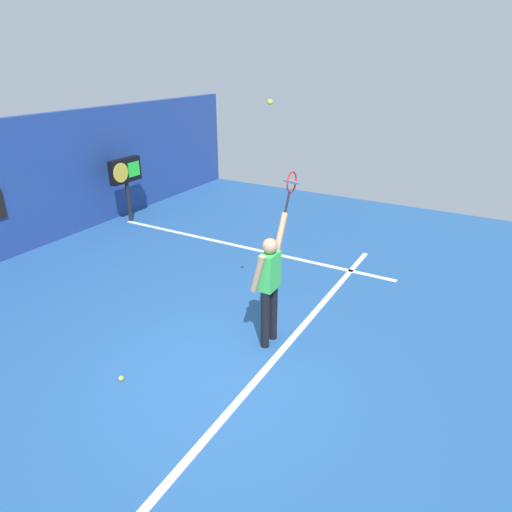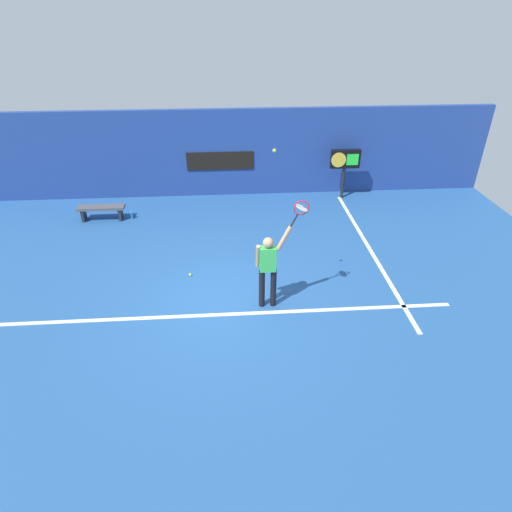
{
  "view_description": "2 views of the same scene",
  "coord_description": "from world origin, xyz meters",
  "px_view_note": "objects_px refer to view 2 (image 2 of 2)",
  "views": [
    {
      "loc": [
        -4.11,
        -2.97,
        3.97
      ],
      "look_at": [
        1.32,
        0.12,
        1.21
      ],
      "focal_mm": 31.61,
      "sensor_mm": 36.0,
      "label": 1
    },
    {
      "loc": [
        0.18,
        -7.95,
        5.87
      ],
      "look_at": [
        0.75,
        -0.08,
        1.15
      ],
      "focal_mm": 30.45,
      "sensor_mm": 36.0,
      "label": 2
    }
  ],
  "objects_px": {
    "tennis_player": "(268,266)",
    "spare_ball": "(190,275)",
    "tennis_racket": "(301,209)",
    "scoreboard_clock": "(345,161)",
    "court_bench": "(101,210)",
    "water_bottle": "(132,215)",
    "tennis_ball": "(274,151)"
  },
  "relations": [
    {
      "from": "tennis_player",
      "to": "spare_ball",
      "type": "height_order",
      "value": "tennis_player"
    },
    {
      "from": "tennis_player",
      "to": "tennis_racket",
      "type": "xyz_separation_m",
      "value": [
        0.62,
        -0.0,
        1.29
      ]
    },
    {
      "from": "scoreboard_clock",
      "to": "court_bench",
      "type": "bearing_deg",
      "value": -171.51
    },
    {
      "from": "court_bench",
      "to": "scoreboard_clock",
      "type": "bearing_deg",
      "value": 8.49
    },
    {
      "from": "court_bench",
      "to": "water_bottle",
      "type": "distance_m",
      "value": 0.9
    },
    {
      "from": "tennis_racket",
      "to": "tennis_ball",
      "type": "xyz_separation_m",
      "value": [
        -0.53,
        0.08,
        1.16
      ]
    },
    {
      "from": "tennis_player",
      "to": "tennis_ball",
      "type": "distance_m",
      "value": 2.45
    },
    {
      "from": "water_bottle",
      "to": "spare_ball",
      "type": "xyz_separation_m",
      "value": [
        1.97,
        -3.33,
        -0.09
      ]
    },
    {
      "from": "court_bench",
      "to": "tennis_ball",
      "type": "bearing_deg",
      "value": -44.03
    },
    {
      "from": "spare_ball",
      "to": "tennis_player",
      "type": "bearing_deg",
      "value": -36.08
    },
    {
      "from": "tennis_racket",
      "to": "water_bottle",
      "type": "xyz_separation_m",
      "value": [
        -4.36,
        4.62,
        -2.18
      ]
    },
    {
      "from": "court_bench",
      "to": "spare_ball",
      "type": "height_order",
      "value": "court_bench"
    },
    {
      "from": "tennis_racket",
      "to": "tennis_player",
      "type": "bearing_deg",
      "value": 179.61
    },
    {
      "from": "spare_ball",
      "to": "tennis_racket",
      "type": "bearing_deg",
      "value": -28.46
    },
    {
      "from": "tennis_racket",
      "to": "water_bottle",
      "type": "relative_size",
      "value": 2.58
    },
    {
      "from": "scoreboard_clock",
      "to": "tennis_player",
      "type": "bearing_deg",
      "value": -118.0
    },
    {
      "from": "water_bottle",
      "to": "tennis_player",
      "type": "bearing_deg",
      "value": -50.98
    },
    {
      "from": "court_bench",
      "to": "spare_ball",
      "type": "xyz_separation_m",
      "value": [
        2.84,
        -3.33,
        -0.3
      ]
    },
    {
      "from": "spare_ball",
      "to": "tennis_ball",
      "type": "bearing_deg",
      "value": -33.24
    },
    {
      "from": "tennis_ball",
      "to": "water_bottle",
      "type": "relative_size",
      "value": 0.28
    },
    {
      "from": "tennis_player",
      "to": "water_bottle",
      "type": "xyz_separation_m",
      "value": [
        -3.74,
        4.62,
        -0.89
      ]
    },
    {
      "from": "tennis_player",
      "to": "scoreboard_clock",
      "type": "height_order",
      "value": "tennis_player"
    },
    {
      "from": "tennis_racket",
      "to": "spare_ball",
      "type": "bearing_deg",
      "value": 151.54
    },
    {
      "from": "tennis_ball",
      "to": "spare_ball",
      "type": "distance_m",
      "value": 4.08
    },
    {
      "from": "court_bench",
      "to": "spare_ball",
      "type": "bearing_deg",
      "value": -49.49
    },
    {
      "from": "tennis_player",
      "to": "court_bench",
      "type": "relative_size",
      "value": 1.39
    },
    {
      "from": "tennis_racket",
      "to": "court_bench",
      "type": "height_order",
      "value": "tennis_racket"
    },
    {
      "from": "tennis_racket",
      "to": "scoreboard_clock",
      "type": "distance_m",
      "value": 6.35
    },
    {
      "from": "water_bottle",
      "to": "spare_ball",
      "type": "bearing_deg",
      "value": -59.37
    },
    {
      "from": "tennis_ball",
      "to": "scoreboard_clock",
      "type": "relative_size",
      "value": 0.04
    },
    {
      "from": "tennis_racket",
      "to": "spare_ball",
      "type": "distance_m",
      "value": 3.54
    },
    {
      "from": "tennis_ball",
      "to": "spare_ball",
      "type": "bearing_deg",
      "value": 146.76
    }
  ]
}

